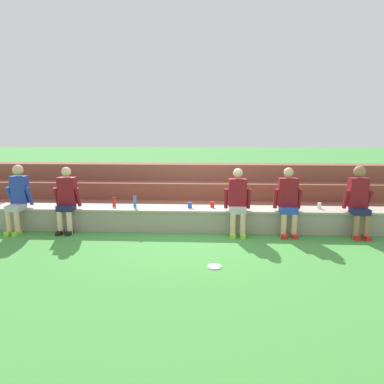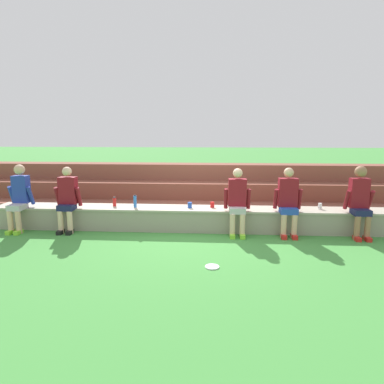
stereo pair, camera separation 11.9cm
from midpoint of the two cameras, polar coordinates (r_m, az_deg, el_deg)
The scene contains 15 objects.
ground_plane at distance 6.97m, azimuth 1.19°, elevation -7.18°, with size 80.00×80.00×0.00m, color #428E3D.
stone_seating_wall at distance 7.18m, azimuth 1.30°, elevation -4.51°, with size 8.88×0.63×0.49m.
brick_bleachers at distance 8.70m, azimuth 1.78°, elevation -0.36°, with size 12.37×1.89×1.25m.
person_far_left at distance 7.91m, azimuth -27.34°, elevation -0.64°, with size 0.50×0.61×1.42m.
person_left_of_center at distance 7.42m, azimuth -20.33°, elevation -0.94°, with size 0.54×0.49×1.38m.
person_center at distance 6.80m, azimuth 8.35°, elevation -1.41°, with size 0.54×0.51×1.37m.
person_right_of_center at distance 6.97m, azimuth 16.77°, elevation -1.34°, with size 0.56×0.51×1.39m.
person_far_right at distance 7.40m, azimuth 27.45°, elevation -1.18°, with size 0.54×0.56×1.44m.
water_bottle_near_left at distance 7.23m, azimuth -9.36°, elevation -1.62°, with size 0.07×0.07×0.27m.
water_bottle_mid_right at distance 7.44m, azimuth -12.82°, elevation -1.69°, with size 0.08×0.08×0.20m.
water_bottle_center_gap at distance 8.34m, azimuth -28.09°, elevation -1.34°, with size 0.07×0.07×0.21m.
plastic_cup_left_end at distance 7.16m, azimuth 4.01°, elevation -2.21°, with size 0.09×0.09×0.12m, color red.
plastic_cup_right_end at distance 7.53m, azimuth 21.69°, elevation -2.28°, with size 0.08×0.08×0.13m, color white.
plastic_cup_middle at distance 7.10m, azimuth 0.10°, elevation -2.27°, with size 0.09×0.09×0.12m, color blue.
frisbee at distance 5.32m, azimuth 4.15°, elevation -12.78°, with size 0.22×0.22×0.02m, color white.
Camera 2 is at (0.36, -6.64, 2.09)m, focal length 30.83 mm.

